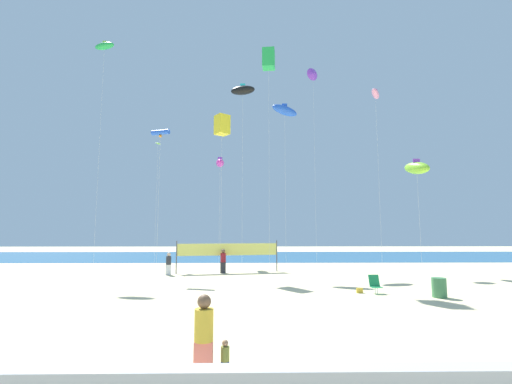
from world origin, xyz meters
TOP-DOWN VIEW (x-y plane):
  - ground_plane at (0.00, 0.00)m, footprint 120.00×120.00m
  - ocean_band at (0.00, 29.83)m, footprint 120.00×20.00m
  - mother_figure at (-1.06, -8.03)m, footprint 0.40×0.40m
  - toddler_figure at (-0.61, -7.94)m, footprint 0.18×0.18m
  - beachgoer_charcoal_shirt at (-5.94, 10.07)m, footprint 0.36×0.36m
  - beachgoer_maroon_shirt at (-2.11, 11.13)m, footprint 0.41×0.41m
  - folding_beach_chair at (6.19, 2.33)m, footprint 0.52×0.65m
  - trash_barrel at (8.80, 1.12)m, footprint 0.65×0.65m
  - volleyball_net at (-1.77, 11.59)m, footprint 7.63×1.52m
  - beach_handbag at (5.43, 2.42)m, footprint 0.30×0.15m
  - kite_lime_diamond at (-9.18, 18.41)m, footprint 0.52×0.51m
  - kite_black_inflatable at (-0.78, 14.63)m, footprint 2.47×1.62m
  - kite_lime_inflatable at (13.08, 11.53)m, footprint 1.56×3.00m
  - kite_green_inflatable at (-13.33, 14.73)m, footprint 1.92×0.86m
  - kite_pink_inflatable at (10.69, 13.32)m, footprint 1.30×1.68m
  - kite_blue_inflatable at (2.96, 14.53)m, footprint 2.51×1.09m
  - kite_green_box at (1.36, 10.98)m, footprint 1.08×1.08m
  - kite_yellow_box at (-2.31, 11.22)m, footprint 1.34×1.34m
  - kite_blue_tube at (-7.02, 10.87)m, footprint 1.52×0.80m
  - kite_violet_delta at (6.33, 18.68)m, footprint 1.30×0.86m
  - kite_magenta_inflatable at (-3.07, 18.51)m, footprint 0.98×2.27m

SIDE VIEW (x-z plane):
  - ground_plane at x=0.00m, z-range 0.00..0.00m
  - ocean_band at x=0.00m, z-range 0.00..0.01m
  - beach_handbag at x=5.43m, z-range 0.00..0.24m
  - toddler_figure at x=-0.61m, z-range 0.03..0.82m
  - trash_barrel at x=8.80m, z-range 0.00..0.90m
  - folding_beach_chair at x=6.19m, z-range 0.02..0.91m
  - beachgoer_charcoal_shirt at x=-5.94m, z-range 0.05..1.65m
  - mother_figure at x=-1.06m, z-range 0.06..1.80m
  - beachgoer_maroon_shirt at x=-2.11m, z-range 0.06..1.84m
  - volleyball_net at x=-1.77m, z-range 0.43..2.83m
  - kite_lime_inflatable at x=13.08m, z-range 3.67..12.50m
  - kite_magenta_inflatable at x=-3.07m, z-range 4.61..15.02m
  - kite_blue_tube at x=-7.02m, z-range 5.20..16.09m
  - kite_lime_diamond at x=-9.18m, z-range 5.39..17.27m
  - kite_yellow_box at x=-2.31m, z-range 5.32..17.49m
  - kite_blue_inflatable at x=2.96m, z-range 6.54..21.06m
  - kite_pink_inflatable at x=10.69m, z-range 7.21..22.54m
  - kite_black_inflatable at x=-0.78m, z-range 7.52..23.83m
  - kite_green_box at x=1.36m, z-range 7.99..25.54m
  - kite_violet_delta at x=6.33m, z-range 9.22..29.06m
  - kite_green_inflatable at x=-13.33m, z-range 9.63..29.94m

